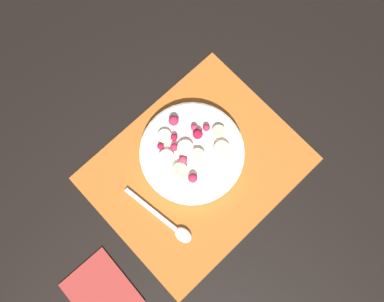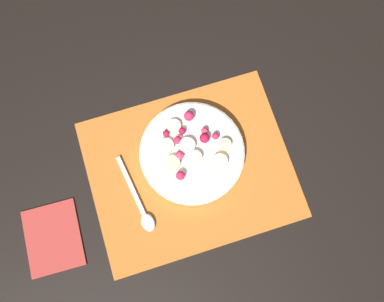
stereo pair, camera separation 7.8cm
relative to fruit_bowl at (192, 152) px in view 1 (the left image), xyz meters
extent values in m
plane|color=black|center=(0.01, 0.03, -0.02)|extent=(3.00, 3.00, 0.00)
cube|color=#B26023|center=(0.01, 0.03, -0.02)|extent=(0.43, 0.35, 0.01)
cylinder|color=silver|center=(0.00, 0.00, 0.00)|extent=(0.22, 0.22, 0.02)
torus|color=silver|center=(0.00, 0.00, 0.00)|extent=(0.22, 0.22, 0.01)
cylinder|color=white|center=(0.00, 0.00, 0.01)|extent=(0.20, 0.20, 0.00)
cylinder|color=beige|center=(0.00, 0.02, 0.01)|extent=(0.04, 0.04, 0.01)
cylinder|color=#F4EAB7|center=(0.05, -0.03, 0.01)|extent=(0.04, 0.04, 0.01)
cylinder|color=beige|center=(0.05, 0.01, 0.01)|extent=(0.04, 0.04, 0.01)
cylinder|color=beige|center=(0.02, -0.06, 0.01)|extent=(0.04, 0.04, 0.01)
cylinder|color=#F4EAB7|center=(0.01, -0.01, 0.01)|extent=(0.04, 0.04, 0.01)
cylinder|color=beige|center=(-0.07, 0.01, 0.01)|extent=(0.03, 0.03, 0.01)
cylinder|color=beige|center=(-0.05, 0.04, 0.02)|extent=(0.04, 0.04, 0.01)
sphere|color=#B21433|center=(0.01, -0.05, 0.02)|extent=(0.02, 0.02, 0.02)
sphere|color=#D12347|center=(0.04, 0.04, 0.02)|extent=(0.02, 0.02, 0.02)
sphere|color=#B21433|center=(0.04, -0.05, 0.02)|extent=(0.01, 0.01, 0.01)
sphere|color=#D12347|center=(-0.02, -0.07, 0.02)|extent=(0.02, 0.02, 0.02)
sphere|color=#DB3356|center=(0.03, 0.00, 0.02)|extent=(0.02, 0.02, 0.02)
sphere|color=#DB3356|center=(-0.04, -0.03, 0.02)|extent=(0.01, 0.01, 0.01)
sphere|color=#D12347|center=(-0.06, -0.02, 0.02)|extent=(0.02, 0.02, 0.02)
sphere|color=#D12347|center=(0.02, -0.03, 0.02)|extent=(0.02, 0.02, 0.02)
sphere|color=#B21433|center=(-0.03, -0.02, 0.02)|extent=(0.02, 0.02, 0.02)
cube|color=silver|center=(0.14, 0.03, -0.01)|extent=(0.03, 0.14, 0.00)
ellipsoid|color=silver|center=(0.13, 0.11, -0.01)|extent=(0.03, 0.04, 0.01)
cube|color=#A3332D|center=(0.33, 0.08, -0.02)|extent=(0.12, 0.14, 0.01)
camera|label=1|loc=(0.12, 0.13, 0.78)|focal=35.00mm
camera|label=2|loc=(0.05, 0.17, 0.78)|focal=35.00mm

